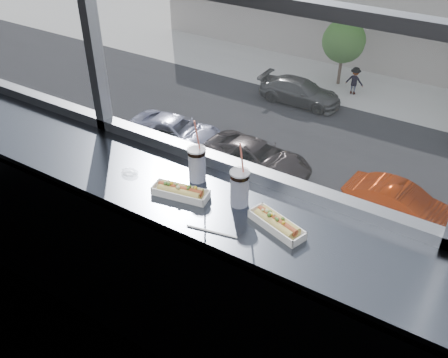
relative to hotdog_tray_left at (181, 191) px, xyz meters
The scene contains 15 objects.
wall_back_lower 0.69m from the hotdog_tray_left, 59.76° to the left, with size 6.00×6.00×0.00m, color black.
counter 0.21m from the hotdog_tray_left, 15.78° to the left, with size 6.00×0.55×0.06m, color #4C515B.
counter_fascia 0.64m from the hotdog_tray_left, 46.29° to the right, with size 6.00×0.04×1.04m, color #4C515B.
hotdog_tray_left is the anchor object (origin of this frame).
hotdog_tray_right 0.51m from the hotdog_tray_left, ahead, with size 0.30×0.18×0.07m.
soda_cup_left 0.18m from the hotdog_tray_left, 94.26° to the left, with size 0.10×0.10×0.36m.
soda_cup_right 0.30m from the hotdog_tray_left, 19.85° to the left, with size 0.10×0.10×0.35m.
loose_straw 0.31m from the hotdog_tray_left, 27.66° to the right, with size 0.01×0.01×0.24m, color white.
wrapper 0.34m from the hotdog_tray_left, behind, with size 0.10×0.07×0.02m, color silver.
car_near_b 21.37m from the hotdog_tray_left, 116.74° to the left, with size 6.05×2.52×2.02m, color black.
car_near_a 23.65m from the hotdog_tray_left, 128.58° to the left, with size 5.93×2.47×1.98m, color #8B8DAE.
car_near_c 19.75m from the hotdog_tray_left, 94.80° to the left, with size 6.26×2.61×2.09m, color #8A1E00.
car_far_a 28.45m from the hotdog_tray_left, 111.76° to the left, with size 5.86×2.44×1.95m, color #3C3C3C.
pedestrian_a 30.41m from the hotdog_tray_left, 105.14° to the left, with size 0.94×0.70×2.10m, color #66605B.
tree_left 31.06m from the hotdog_tray_left, 107.21° to the left, with size 2.73×2.73×4.26m.
Camera 1 is at (1.04, -0.38, 2.56)m, focal length 40.00 mm.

